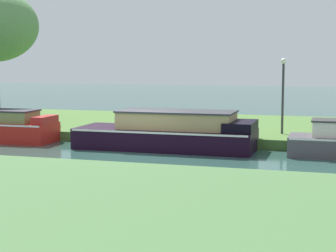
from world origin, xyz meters
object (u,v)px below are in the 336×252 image
at_px(lamp_post, 283,87).
at_px(mooring_post_near, 13,120).
at_px(black_barge, 171,133).
at_px(red_narrowboat, 8,128).

distance_m(lamp_post, mooring_post_near, 12.16).
relative_size(black_barge, mooring_post_near, 10.32).
xyz_separation_m(black_barge, red_narrowboat, (-7.24, 0.00, -0.06)).
relative_size(red_narrowboat, mooring_post_near, 6.23).
distance_m(red_narrowboat, lamp_post, 11.72).
relative_size(red_narrowboat, lamp_post, 1.34).
distance_m(black_barge, red_narrowboat, 7.24).
height_order(lamp_post, mooring_post_near, lamp_post).
height_order(red_narrowboat, lamp_post, lamp_post).
xyz_separation_m(black_barge, lamp_post, (3.99, 2.82, 1.70)).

